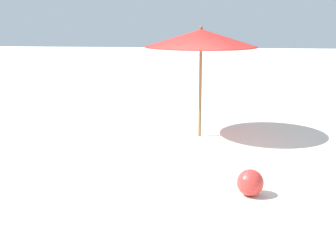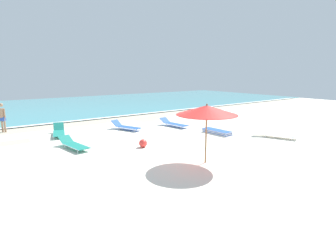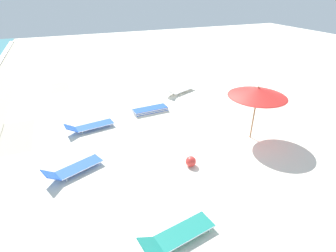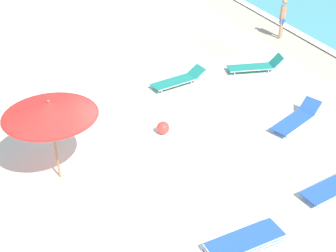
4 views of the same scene
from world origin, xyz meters
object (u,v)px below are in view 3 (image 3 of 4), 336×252
at_px(sun_lounger_under_umbrella, 90,126).
at_px(beach_ball, 191,161).
at_px(sun_lounger_near_water_right, 179,90).
at_px(sun_lounger_beside_umbrella, 73,168).
at_px(lounger_stack, 151,110).
at_px(beach_umbrella, 258,92).
at_px(sun_lounger_mid_beach_solo, 178,234).

xyz_separation_m(sun_lounger_under_umbrella, beach_ball, (-4.24, -3.10, -0.01)).
xyz_separation_m(sun_lounger_near_water_right, beach_ball, (-6.95, 2.65, -0.01)).
bearing_deg(sun_lounger_near_water_right, sun_lounger_beside_umbrella, 107.61).
bearing_deg(lounger_stack, beach_umbrella, -145.02).
height_order(beach_umbrella, sun_lounger_mid_beach_solo, beach_umbrella).
bearing_deg(lounger_stack, sun_lounger_mid_beach_solo, 162.95).
height_order(sun_lounger_near_water_right, beach_ball, sun_lounger_near_water_right).
distance_m(lounger_stack, sun_lounger_under_umbrella, 3.31).
bearing_deg(beach_ball, sun_lounger_beside_umbrella, 73.79).
bearing_deg(sun_lounger_mid_beach_solo, sun_lounger_under_umbrella, 0.85).
relative_size(beach_umbrella, sun_lounger_under_umbrella, 1.07).
bearing_deg(sun_lounger_beside_umbrella, lounger_stack, -69.82).
bearing_deg(sun_lounger_beside_umbrella, beach_umbrella, -114.47).
bearing_deg(sun_lounger_under_umbrella, beach_ball, -152.64).
bearing_deg(beach_ball, lounger_stack, -1.33).
bearing_deg(sun_lounger_near_water_right, lounger_stack, 104.69).
distance_m(lounger_stack, sun_lounger_beside_umbrella, 5.66).
distance_m(sun_lounger_under_umbrella, sun_lounger_near_water_right, 6.36).
relative_size(lounger_stack, sun_lounger_mid_beach_solo, 0.88).
height_order(beach_umbrella, beach_ball, beach_umbrella).
xyz_separation_m(beach_umbrella, sun_lounger_under_umbrella, (3.37, 6.48, -1.91)).
height_order(lounger_stack, sun_lounger_beside_umbrella, sun_lounger_beside_umbrella).
distance_m(sun_lounger_beside_umbrella, sun_lounger_near_water_right, 8.85).
relative_size(sun_lounger_under_umbrella, sun_lounger_near_water_right, 0.98).
xyz_separation_m(sun_lounger_near_water_right, sun_lounger_mid_beach_solo, (-9.71, 4.41, -0.00)).
bearing_deg(sun_lounger_mid_beach_solo, beach_ball, -42.47).
xyz_separation_m(sun_lounger_under_umbrella, sun_lounger_mid_beach_solo, (-7.01, -1.34, -0.00)).
height_order(sun_lounger_near_water_right, sun_lounger_mid_beach_solo, sun_lounger_near_water_right).
height_order(lounger_stack, beach_ball, beach_ball).
bearing_deg(sun_lounger_mid_beach_solo, sun_lounger_near_water_right, -34.43).
xyz_separation_m(sun_lounger_beside_umbrella, beach_ball, (-1.18, -4.07, -0.02)).
relative_size(lounger_stack, sun_lounger_beside_umbrella, 0.90).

